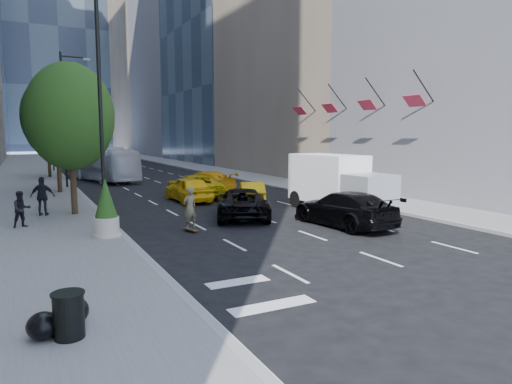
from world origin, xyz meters
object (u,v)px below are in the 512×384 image
skateboarder (190,211)px  planter_shrub (106,209)px  city_bus (101,164)px  black_sedan_lincoln (242,203)px  box_truck (338,183)px  black_sedan_mercedes (344,209)px  trash_can (69,316)px

skateboarder → planter_shrub: 3.42m
skateboarder → planter_shrub: (-3.40, 0.00, 0.35)m
skateboarder → planter_shrub: size_ratio=0.78×
skateboarder → city_bus: city_bus is taller
skateboarder → city_bus: (0.00, 24.43, 0.61)m
black_sedan_lincoln → box_truck: 5.43m
planter_shrub → black_sedan_lincoln: bearing=16.4°
planter_shrub → black_sedan_mercedes: bearing=-11.3°
planter_shrub → box_truck: bearing=6.1°
skateboarder → city_bus: bearing=-105.3°
city_bus → black_sedan_mercedes: bearing=-90.2°
skateboarder → black_sedan_lincoln: (3.39, 2.00, -0.15)m
city_bus → box_truck: size_ratio=1.67×
planter_shrub → skateboarder: bearing=0.0°
black_sedan_mercedes → box_truck: bearing=-126.7°
black_sedan_lincoln → box_truck: bearing=-165.3°
skateboarder → trash_can: size_ratio=2.03×
city_bus → planter_shrub: 24.66m
black_sedan_lincoln → city_bus: (-3.39, 22.43, 0.76)m
box_truck → black_sedan_lincoln: bearing=168.7°
skateboarder → box_truck: bearing=173.1°
skateboarder → box_truck: box_truck is taller
black_sedan_lincoln → city_bus: 22.69m
black_sedan_lincoln → city_bus: city_bus is taller
black_sedan_lincoln → black_sedan_mercedes: 5.11m
black_sedan_lincoln → trash_can: 14.17m
trash_can → planter_shrub: size_ratio=0.38×
trash_can → black_sedan_lincoln: bearing=50.9°
black_sedan_lincoln → trash_can: black_sedan_lincoln is taller
black_sedan_lincoln → box_truck: (5.32, -0.72, 0.80)m
skateboarder → trash_can: (-5.54, -9.00, -0.30)m
black_sedan_lincoln → planter_shrub: 7.09m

